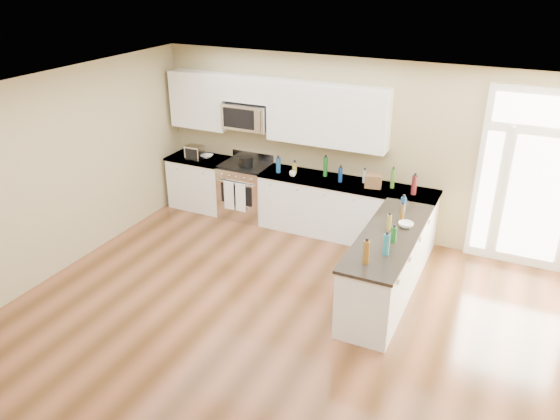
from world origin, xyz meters
name	(u,v)px	position (x,y,z in m)	size (l,w,h in m)	color
ground	(243,382)	(0.00, 0.00, 0.00)	(8.00, 8.00, 0.00)	#4E2E16
room_shell	(238,241)	(0.00, 0.00, 1.71)	(8.00, 8.00, 8.00)	tan
back_cabinet_left	(201,184)	(-2.87, 3.69, 0.44)	(1.10, 0.66, 0.94)	white
back_cabinet_right	(345,211)	(-0.16, 3.69, 0.44)	(2.85, 0.66, 0.94)	white
peninsula_cabinet	(387,268)	(0.93, 2.24, 0.43)	(0.69, 2.32, 0.94)	white
upper_cabinet_left	(200,100)	(-2.88, 3.83, 1.93)	(1.04, 0.33, 0.95)	white
upper_cabinet_right	(327,115)	(-0.57, 3.83, 1.93)	(1.94, 0.33, 0.95)	white
upper_cabinet_short	(248,89)	(-1.95, 3.83, 2.20)	(0.82, 0.33, 0.40)	white
microwave	(247,116)	(-1.95, 3.80, 1.76)	(0.78, 0.41, 0.42)	silver
entry_door	(540,182)	(2.55, 3.95, 1.30)	(1.70, 0.10, 2.60)	white
kitchen_range	(246,190)	(-1.96, 3.69, 0.48)	(0.80, 0.70, 1.08)	silver
stockpot	(246,161)	(-1.91, 3.63, 1.04)	(0.24, 0.24, 0.18)	black
toaster_oven	(195,152)	(-2.89, 3.58, 1.06)	(0.29, 0.22, 0.24)	silver
cardboard_box	(373,181)	(0.28, 3.66, 1.04)	(0.25, 0.18, 0.20)	brown
bowl_left	(207,156)	(-2.75, 3.74, 0.97)	(0.20, 0.20, 0.05)	white
bowl_peninsula	(406,225)	(1.06, 2.52, 0.97)	(0.20, 0.20, 0.06)	white
cup_counter	(293,174)	(-1.02, 3.55, 0.98)	(0.11, 0.11, 0.08)	white
counter_bottles	(362,196)	(0.32, 2.96, 1.07)	(2.39, 2.46, 0.31)	#19591E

